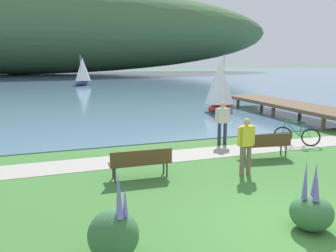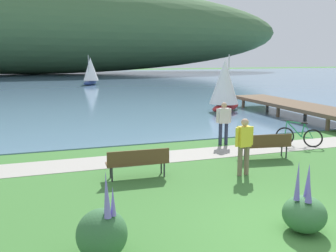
{
  "view_description": "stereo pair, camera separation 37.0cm",
  "coord_description": "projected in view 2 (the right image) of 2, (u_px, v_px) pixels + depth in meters",
  "views": [
    {
      "loc": [
        -4.83,
        -5.56,
        3.48
      ],
      "look_at": [
        -0.47,
        6.62,
        1.0
      ],
      "focal_mm": 38.82,
      "sensor_mm": 36.0,
      "label": 1
    },
    {
      "loc": [
        -4.48,
        -5.68,
        3.48
      ],
      "look_at": [
        -0.47,
        6.62,
        1.0
      ],
      "focal_mm": 38.82,
      "sensor_mm": 36.0,
      "label": 2
    }
  ],
  "objects": [
    {
      "name": "pier_dock",
      "position": [
        292.0,
        105.0,
        21.25
      ],
      "size": [
        2.4,
        10.0,
        0.8
      ],
      "color": "brown",
      "rests_on": "ground"
    },
    {
      "name": "park_bench_further_along",
      "position": [
        265.0,
        144.0,
        12.49
      ],
      "size": [
        1.85,
        0.72,
        0.88
      ],
      "color": "brown",
      "rests_on": "ground"
    },
    {
      "name": "ground_plane",
      "position": [
        291.0,
        232.0,
        7.32
      ],
      "size": [
        200.0,
        200.0,
        0.0
      ],
      "primitive_type": "plane",
      "color": "#3D7533"
    },
    {
      "name": "person_at_shoreline",
      "position": [
        224.0,
        121.0,
        14.38
      ],
      "size": [
        0.6,
        0.29,
        1.71
      ],
      "color": "#282D47",
      "rests_on": "ground"
    },
    {
      "name": "distant_hillside",
      "position": [
        31.0,
        28.0,
        71.28
      ],
      "size": [
        109.31,
        28.0,
        17.85
      ],
      "primitive_type": "ellipsoid",
      "color": "#42663D",
      "rests_on": "bay_water"
    },
    {
      "name": "echium_bush_beside_closest",
      "position": [
        304.0,
        212.0,
        7.27
      ],
      "size": [
        0.87,
        0.87,
        1.51
      ],
      "color": "#386B3D",
      "rests_on": "ground"
    },
    {
      "name": "sailboat_nearest_to_shore",
      "position": [
        225.0,
        85.0,
        22.66
      ],
      "size": [
        3.0,
        2.63,
        3.58
      ],
      "color": "#B22323",
      "rests_on": "bay_water"
    },
    {
      "name": "person_on_the_grass",
      "position": [
        244.0,
        143.0,
        10.66
      ],
      "size": [
        0.61,
        0.25,
        1.71
      ],
      "color": "#72604C",
      "rests_on": "ground"
    },
    {
      "name": "echium_bush_mid_cluster",
      "position": [
        102.0,
        233.0,
        6.29
      ],
      "size": [
        0.89,
        0.89,
        1.63
      ],
      "color": "#386B3D",
      "rests_on": "ground"
    },
    {
      "name": "bay_water",
      "position": [
        82.0,
        81.0,
        52.25
      ],
      "size": [
        180.0,
        80.0,
        0.04
      ],
      "primitive_type": "cube",
      "color": "#5B7F9E",
      "rests_on": "ground"
    },
    {
      "name": "shoreline_path",
      "position": [
        185.0,
        155.0,
        13.02
      ],
      "size": [
        60.0,
        1.5,
        0.01
      ],
      "primitive_type": "cube",
      "color": "#A39E93",
      "rests_on": "ground"
    },
    {
      "name": "park_bench_near_camera",
      "position": [
        138.0,
        161.0,
        10.46
      ],
      "size": [
        1.82,
        0.54,
        0.88
      ],
      "color": "brown",
      "rests_on": "ground"
    },
    {
      "name": "sailboat_mid_bay",
      "position": [
        91.0,
        71.0,
        44.63
      ],
      "size": [
        2.62,
        3.1,
        3.65
      ],
      "color": "navy",
      "rests_on": "bay_water"
    },
    {
      "name": "bicycle_leaning_near_bench",
      "position": [
        299.0,
        136.0,
        14.28
      ],
      "size": [
        1.36,
        1.22,
        1.01
      ],
      "color": "black",
      "rests_on": "ground"
    }
  ]
}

